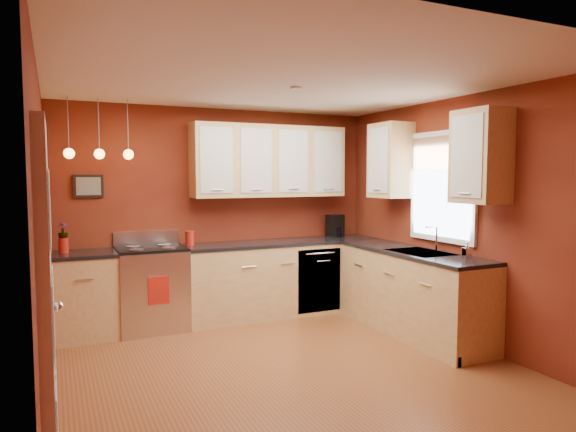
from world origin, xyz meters
name	(u,v)px	position (x,y,z in m)	size (l,w,h in m)	color
floor	(291,370)	(0.00, 0.00, 0.00)	(4.20, 4.20, 0.00)	brown
ceiling	(291,80)	(0.00, 0.00, 2.60)	(4.00, 4.20, 0.02)	silver
wall_back	(221,213)	(0.00, 2.10, 1.30)	(4.00, 0.02, 2.60)	maroon
wall_front	(461,266)	(0.00, -2.10, 1.30)	(4.00, 0.02, 2.60)	maroon
wall_left	(42,240)	(-2.00, 0.00, 1.30)	(0.02, 4.20, 2.60)	maroon
wall_right	(463,220)	(2.00, 0.00, 1.30)	(0.02, 4.20, 2.60)	maroon
base_cabinets_back_left	(84,297)	(-1.65, 1.80, 0.45)	(0.70, 0.60, 0.90)	#DDBB76
base_cabinets_back_right	(283,279)	(0.73, 1.80, 0.45)	(2.54, 0.60, 0.90)	#DDBB76
base_cabinets_right	(411,293)	(1.70, 0.45, 0.45)	(0.60, 2.10, 0.90)	#DDBB76
counter_back_left	(82,254)	(-1.65, 1.80, 0.92)	(0.70, 0.62, 0.04)	black
counter_back_right	(283,242)	(0.73, 1.80, 0.92)	(2.54, 0.62, 0.04)	black
counter_right	(412,252)	(1.70, 0.45, 0.92)	(0.62, 2.10, 0.04)	black
gas_range	(152,288)	(-0.92, 1.80, 0.48)	(0.76, 0.64, 1.11)	silver
dishwasher_front	(319,280)	(1.10, 1.51, 0.45)	(0.60, 0.02, 0.80)	silver
sink	(421,254)	(1.70, 0.30, 0.92)	(0.50, 0.70, 0.33)	gray
window	(442,183)	(1.97, 0.30, 1.69)	(0.06, 1.02, 1.22)	white
door_left_wall	(47,318)	(-1.97, -1.20, 1.03)	(0.12, 0.82, 2.05)	white
upper_cabinets_back	(270,161)	(0.60, 1.93, 1.95)	(2.00, 0.35, 0.90)	#DDBB76
upper_cabinets_right	(430,159)	(1.82, 0.32, 1.95)	(0.35, 1.95, 0.90)	#DDBB76
wall_picture	(88,186)	(-1.55, 2.08, 1.65)	(0.32, 0.03, 0.26)	black
pendant_lights	(99,153)	(-1.45, 1.75, 2.01)	(0.71, 0.11, 0.66)	gray
red_canister	(190,238)	(-0.45, 1.89, 1.03)	(0.11, 0.11, 0.17)	#B11E13
red_vase	(63,245)	(-1.83, 1.85, 1.02)	(0.10, 0.10, 0.16)	#B11E13
flowers	(63,231)	(-1.83, 1.85, 1.17)	(0.10, 0.10, 0.18)	#B11E13
coffee_maker	(335,226)	(1.57, 1.93, 1.08)	(0.25, 0.25, 0.30)	black
soap_pump	(467,250)	(1.83, -0.25, 1.02)	(0.07, 0.08, 0.16)	white
dish_towel	(159,290)	(-0.90, 1.47, 0.52)	(0.22, 0.02, 0.31)	#B11E13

